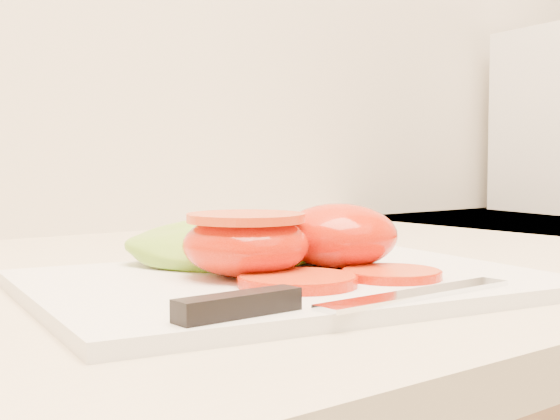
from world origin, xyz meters
TOP-DOWN VIEW (x-y plane):
  - cutting_board at (-0.30, 1.55)m, footprint 0.38×0.31m
  - tomato_half_dome at (-0.25, 1.56)m, footprint 0.09×0.09m
  - tomato_half_cut at (-0.32, 1.57)m, footprint 0.09×0.09m
  - tomato_slice_0 at (-0.32, 1.52)m, footprint 0.07×0.07m
  - tomato_slice_1 at (-0.25, 1.50)m, footprint 0.07×0.07m
  - lettuce_leaf_0 at (-0.30, 1.63)m, footprint 0.18×0.18m
  - lettuce_leaf_1 at (-0.26, 1.62)m, footprint 0.14×0.12m
  - knife at (-0.36, 1.46)m, footprint 0.23×0.04m

SIDE VIEW (x-z plane):
  - cutting_board at x=-0.30m, z-range 0.93..0.94m
  - tomato_slice_1 at x=-0.25m, z-range 0.94..0.95m
  - tomato_slice_0 at x=-0.32m, z-range 0.94..0.95m
  - knife at x=-0.36m, z-range 0.94..0.95m
  - lettuce_leaf_1 at x=-0.26m, z-range 0.94..0.96m
  - lettuce_leaf_0 at x=-0.30m, z-range 0.94..0.97m
  - tomato_half_cut at x=-0.32m, z-range 0.94..0.99m
  - tomato_half_dome at x=-0.25m, z-range 0.94..0.99m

